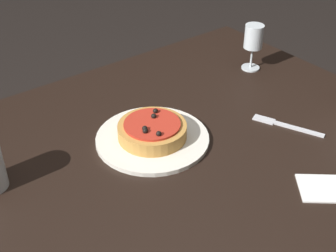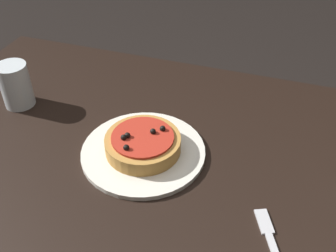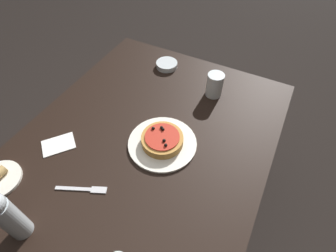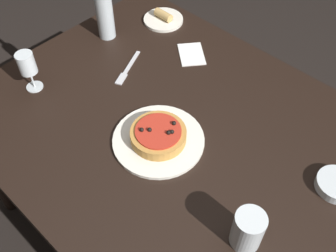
# 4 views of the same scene
# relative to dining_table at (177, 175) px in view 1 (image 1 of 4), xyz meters

# --- Properties ---
(dining_table) EXTENTS (1.35, 1.06, 0.70)m
(dining_table) POSITION_rel_dining_table_xyz_m (0.00, 0.00, 0.00)
(dining_table) COLOR black
(dining_table) RESTS_ON ground_plane
(dinner_plate) EXTENTS (0.30, 0.30, 0.01)m
(dinner_plate) POSITION_rel_dining_table_xyz_m (-0.02, 0.08, 0.08)
(dinner_plate) COLOR white
(dinner_plate) RESTS_ON dining_table
(pizza) EXTENTS (0.18, 0.18, 0.05)m
(pizza) POSITION_rel_dining_table_xyz_m (-0.02, 0.08, 0.11)
(pizza) COLOR #BC843D
(pizza) RESTS_ON dinner_plate
(wine_glass) EXTENTS (0.06, 0.06, 0.15)m
(wine_glass) POSITION_rel_dining_table_xyz_m (0.48, 0.21, 0.18)
(wine_glass) COLOR silver
(wine_glass) RESTS_ON dining_table
(fork) EXTENTS (0.10, 0.19, 0.00)m
(fork) POSITION_rel_dining_table_xyz_m (0.31, -0.08, 0.08)
(fork) COLOR silver
(fork) RESTS_ON dining_table
(paper_napkin) EXTENTS (0.16, 0.16, 0.00)m
(paper_napkin) POSITION_rel_dining_table_xyz_m (0.19, -0.32, 0.08)
(paper_napkin) COLOR white
(paper_napkin) RESTS_ON dining_table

